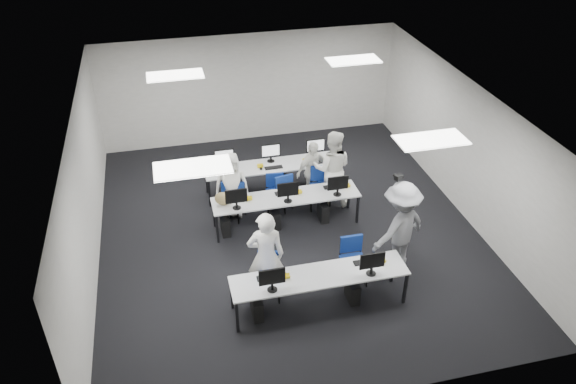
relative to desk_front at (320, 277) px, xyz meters
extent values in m
plane|color=black|center=(0.00, 2.40, -0.68)|extent=(9.00, 9.00, 0.00)
plane|color=white|center=(0.00, 2.40, 2.32)|extent=(9.00, 9.00, 0.00)
cube|color=beige|center=(0.00, 6.90, 0.82)|extent=(8.00, 0.02, 3.00)
cube|color=beige|center=(0.00, -2.10, 0.82)|extent=(8.00, 0.02, 3.00)
cube|color=beige|center=(-4.00, 2.40, 0.82)|extent=(0.02, 9.00, 3.00)
cube|color=beige|center=(4.00, 2.40, 0.82)|extent=(0.02, 9.00, 3.00)
cube|color=white|center=(-2.00, 0.40, 2.30)|extent=(1.20, 0.60, 0.02)
cube|color=white|center=(2.00, 0.40, 2.30)|extent=(1.20, 0.60, 0.02)
cube|color=white|center=(-2.00, 4.40, 2.30)|extent=(1.20, 0.60, 0.02)
cube|color=white|center=(2.00, 4.40, 2.30)|extent=(1.20, 0.60, 0.02)
cube|color=silver|center=(0.00, 0.00, 0.03)|extent=(3.20, 0.70, 0.03)
cube|color=black|center=(-1.55, -0.30, -0.33)|extent=(0.05, 0.05, 0.70)
cube|color=black|center=(-1.55, 0.30, -0.33)|extent=(0.05, 0.05, 0.70)
cube|color=black|center=(1.55, -0.30, -0.33)|extent=(0.05, 0.05, 0.70)
cube|color=black|center=(1.55, 0.30, -0.33)|extent=(0.05, 0.05, 0.70)
cube|color=silver|center=(0.00, 2.60, 0.03)|extent=(3.20, 0.70, 0.03)
cube|color=black|center=(-1.55, 2.30, -0.33)|extent=(0.05, 0.05, 0.70)
cube|color=black|center=(-1.55, 2.90, -0.33)|extent=(0.05, 0.05, 0.70)
cube|color=black|center=(1.55, 2.30, -0.33)|extent=(0.05, 0.05, 0.70)
cube|color=black|center=(1.55, 2.90, -0.33)|extent=(0.05, 0.05, 0.70)
cube|color=silver|center=(0.00, 4.00, 0.03)|extent=(3.20, 0.70, 0.03)
cube|color=black|center=(-1.55, 3.70, -0.33)|extent=(0.05, 0.05, 0.70)
cube|color=black|center=(-1.55, 4.30, -0.33)|extent=(0.05, 0.05, 0.70)
cube|color=black|center=(1.55, 3.70, -0.33)|extent=(0.05, 0.05, 0.70)
cube|color=black|center=(1.55, 4.30, -0.33)|extent=(0.05, 0.05, 0.70)
cube|color=#0B1E93|center=(-0.90, -0.18, 0.35)|extent=(0.46, 0.04, 0.32)
cube|color=black|center=(-0.90, 0.14, 0.06)|extent=(0.42, 0.14, 0.02)
ellipsoid|color=black|center=(-0.60, 0.14, 0.07)|extent=(0.07, 0.10, 0.04)
cube|color=black|center=(-1.15, 0.00, -0.47)|extent=(0.18, 0.40, 0.42)
cube|color=white|center=(0.90, -0.18, 0.35)|extent=(0.46, 0.04, 0.32)
cube|color=black|center=(0.90, 0.14, 0.06)|extent=(0.42, 0.14, 0.02)
ellipsoid|color=black|center=(1.20, 0.14, 0.07)|extent=(0.07, 0.10, 0.04)
cube|color=black|center=(0.65, 0.00, -0.47)|extent=(0.18, 0.40, 0.42)
cube|color=white|center=(-1.10, 2.42, 0.35)|extent=(0.46, 0.04, 0.32)
cube|color=black|center=(-1.10, 2.74, 0.06)|extent=(0.42, 0.14, 0.02)
ellipsoid|color=black|center=(-0.80, 2.74, 0.07)|extent=(0.07, 0.10, 0.04)
cube|color=black|center=(-1.35, 2.60, -0.47)|extent=(0.18, 0.40, 0.42)
cube|color=white|center=(0.00, 2.42, 0.35)|extent=(0.46, 0.04, 0.32)
cube|color=black|center=(0.00, 2.74, 0.06)|extent=(0.42, 0.14, 0.02)
ellipsoid|color=black|center=(0.30, 2.74, 0.07)|extent=(0.07, 0.10, 0.04)
cube|color=black|center=(-0.25, 2.60, -0.47)|extent=(0.18, 0.40, 0.42)
cube|color=white|center=(1.10, 2.42, 0.35)|extent=(0.46, 0.04, 0.32)
cube|color=black|center=(1.10, 2.74, 0.06)|extent=(0.42, 0.14, 0.02)
ellipsoid|color=black|center=(1.40, 2.74, 0.07)|extent=(0.07, 0.10, 0.04)
cube|color=black|center=(0.85, 2.60, -0.47)|extent=(0.18, 0.40, 0.42)
cube|color=white|center=(-1.10, 4.18, 0.35)|extent=(0.46, 0.04, 0.32)
cube|color=black|center=(-1.10, 3.86, 0.06)|extent=(0.42, 0.14, 0.02)
ellipsoid|color=black|center=(-1.40, 3.86, 0.07)|extent=(0.07, 0.10, 0.04)
cube|color=black|center=(-0.85, 4.00, -0.47)|extent=(0.18, 0.40, 0.42)
cube|color=white|center=(0.00, 4.18, 0.35)|extent=(0.46, 0.04, 0.32)
cube|color=black|center=(0.00, 3.86, 0.06)|extent=(0.42, 0.14, 0.02)
ellipsoid|color=black|center=(-0.30, 3.86, 0.07)|extent=(0.07, 0.10, 0.04)
cube|color=black|center=(0.25, 4.00, -0.47)|extent=(0.18, 0.40, 0.42)
cube|color=white|center=(1.10, 4.18, 0.35)|extent=(0.46, 0.04, 0.32)
cube|color=black|center=(1.10, 3.86, 0.06)|extent=(0.42, 0.14, 0.02)
ellipsoid|color=black|center=(0.80, 3.86, 0.07)|extent=(0.07, 0.10, 0.04)
cube|color=black|center=(1.35, 4.00, -0.47)|extent=(0.18, 0.40, 0.42)
cube|color=navy|center=(-0.83, 0.48, -0.23)|extent=(0.52, 0.51, 0.06)
cube|color=navy|center=(-0.78, 0.67, 0.03)|extent=(0.42, 0.15, 0.36)
cube|color=navy|center=(0.83, 0.50, -0.20)|extent=(0.46, 0.44, 0.06)
cube|color=navy|center=(0.83, 0.70, 0.06)|extent=(0.44, 0.06, 0.37)
cube|color=navy|center=(-1.16, 3.10, -0.25)|extent=(0.49, 0.48, 0.06)
cube|color=navy|center=(-1.12, 3.28, -0.01)|extent=(0.39, 0.14, 0.34)
cube|color=navy|center=(-0.10, 3.22, -0.24)|extent=(0.46, 0.45, 0.06)
cube|color=navy|center=(-0.07, 3.41, 0.01)|extent=(0.40, 0.09, 0.34)
cube|color=navy|center=(0.93, 3.11, -0.19)|extent=(0.55, 0.54, 0.06)
cube|color=navy|center=(0.98, 3.32, 0.08)|extent=(0.45, 0.15, 0.38)
cube|color=navy|center=(-0.99, 3.40, -0.24)|extent=(0.43, 0.41, 0.06)
cube|color=navy|center=(-1.00, 3.21, 0.00)|extent=(0.40, 0.06, 0.34)
cube|color=navy|center=(0.05, 3.36, -0.21)|extent=(0.52, 0.50, 0.06)
cube|color=navy|center=(0.08, 3.16, 0.06)|extent=(0.43, 0.13, 0.37)
cube|color=navy|center=(1.18, 3.48, -0.26)|extent=(0.51, 0.50, 0.05)
cube|color=navy|center=(1.25, 3.32, -0.03)|extent=(0.37, 0.18, 0.33)
ellipsoid|color=olive|center=(-1.35, 2.62, 0.20)|extent=(0.41, 0.34, 0.29)
imported|color=white|center=(-0.87, 0.51, 0.25)|extent=(0.73, 0.52, 1.85)
imported|color=white|center=(1.22, 3.21, 0.24)|extent=(1.07, 0.95, 1.84)
imported|color=white|center=(-1.08, 3.28, 0.09)|extent=(0.81, 0.58, 1.55)
imported|color=white|center=(0.83, 3.49, 0.06)|extent=(0.94, 0.68, 1.49)
imported|color=slate|center=(1.80, 0.70, 0.29)|extent=(1.43, 1.15, 1.94)
cube|color=black|center=(1.73, 0.87, 1.32)|extent=(0.20, 0.22, 0.10)
camera|label=1|loc=(-2.31, -7.22, 6.70)|focal=35.00mm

